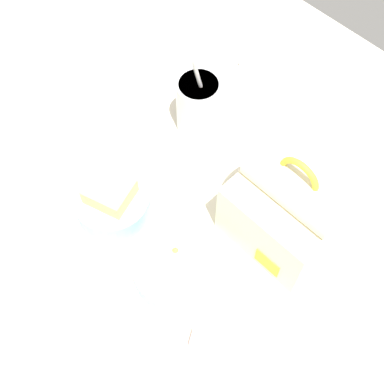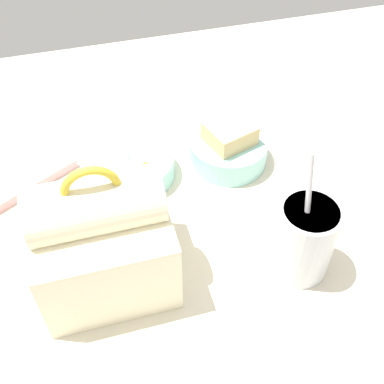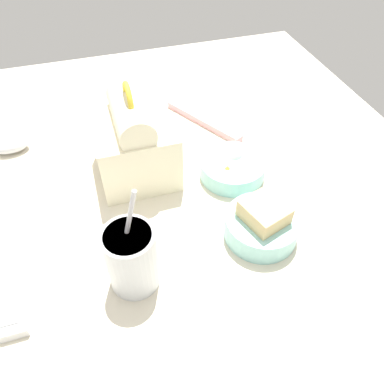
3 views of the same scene
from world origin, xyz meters
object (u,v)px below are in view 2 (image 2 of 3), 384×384
object	(u,v)px
lunch_bag	(103,241)
bento_bowl_sandwich	(229,148)
bento_bowl_snacks	(134,166)
soup_cup	(304,239)
chopstick_case	(15,194)

from	to	relation	value
lunch_bag	bento_bowl_sandwich	distance (cm)	29.78
bento_bowl_sandwich	bento_bowl_snacks	bearing A→B (deg)	-2.79
bento_bowl_sandwich	bento_bowl_snacks	distance (cm)	16.31
bento_bowl_snacks	bento_bowl_sandwich	bearing A→B (deg)	177.21
bento_bowl_sandwich	bento_bowl_snacks	xyz separation A→B (cm)	(16.27, -0.79, -0.82)
soup_cup	chopstick_case	xyz separation A→B (cm)	(38.20, -24.30, -5.39)
bento_bowl_snacks	chopstick_case	bearing A→B (deg)	-0.29
lunch_bag	chopstick_case	world-z (taller)	lunch_bag
chopstick_case	lunch_bag	bearing A→B (deg)	123.28
bento_bowl_sandwich	chopstick_case	size ratio (longest dim) A/B	0.63
bento_bowl_snacks	chopstick_case	xyz separation A→B (cm)	(19.36, -0.10, -1.28)
soup_cup	chopstick_case	bearing A→B (deg)	-32.46
lunch_bag	chopstick_case	size ratio (longest dim) A/B	0.99
chopstick_case	bento_bowl_sandwich	bearing A→B (deg)	178.57
lunch_bag	soup_cup	distance (cm)	26.56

